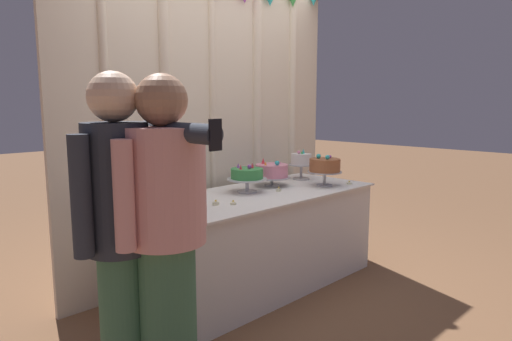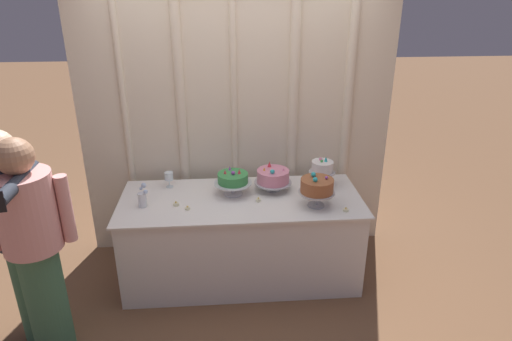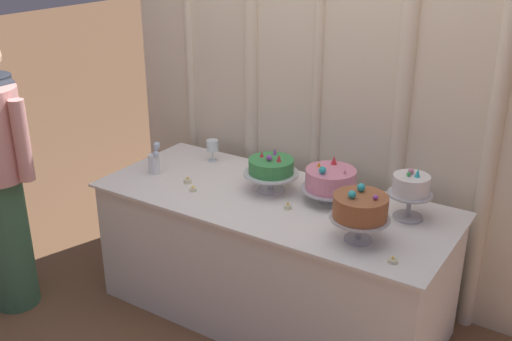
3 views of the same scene
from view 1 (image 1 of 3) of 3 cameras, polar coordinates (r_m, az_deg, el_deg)
ground_plane at (r=3.67m, az=1.63°, el=-14.75°), size 24.00×24.00×0.00m
draped_curtain at (r=3.87m, az=-5.06°, el=8.55°), size 2.79×0.15×2.79m
cake_table at (r=3.60m, az=0.49°, el=-8.75°), size 2.00×0.84×0.76m
cake_display_leftmost at (r=3.50m, az=-1.16°, el=-0.60°), size 0.31×0.31×0.23m
cake_display_midleft at (r=3.78m, az=2.03°, el=-0.12°), size 0.32×0.32×0.23m
cake_display_midright at (r=3.81m, az=8.75°, el=0.54°), size 0.29×0.29×0.27m
cake_display_rightmost at (r=4.12m, az=5.79°, el=1.20°), size 0.23×0.23×0.28m
wine_glass at (r=3.31m, az=-10.31°, el=-1.93°), size 0.07×0.07×0.14m
flower_vase at (r=2.93m, az=-9.16°, el=-3.66°), size 0.09×0.08×0.20m
tealight_far_left at (r=3.09m, az=-5.15°, el=-4.20°), size 0.05×0.05×0.04m
tealight_near_left at (r=3.10m, az=-2.92°, el=-4.19°), size 0.04×0.04×0.03m
tealight_near_right at (r=3.56m, az=2.90°, el=-2.49°), size 0.04×0.04×0.04m
tealight_far_right at (r=3.95m, az=11.79°, el=-1.61°), size 0.05×0.05×0.03m
guest_man_dark_suit at (r=2.07m, az=-11.43°, el=-8.36°), size 0.52×0.43×1.58m
guest_girl_blue_dress at (r=2.09m, az=-16.94°, el=-7.17°), size 0.44×0.64×1.59m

